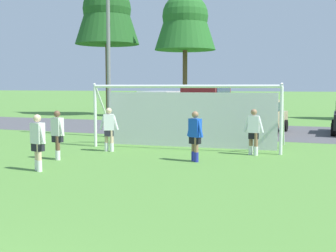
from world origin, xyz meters
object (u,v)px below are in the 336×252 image
at_px(player_midfield_center, 38,143).
at_px(player_winger_right, 195,136).
at_px(parked_car_slot_left, 207,107).
at_px(parked_car_slot_center_left, 263,116).
at_px(player_winger_left, 254,132).
at_px(street_lamp, 112,56).
at_px(soccer_goal, 188,115).
at_px(player_defender_far, 57,135).
at_px(parked_car_slot_far_left, 160,109).
at_px(player_striker_near, 109,130).

bearing_deg(player_midfield_center, player_winger_right, 41.25).
height_order(parked_car_slot_left, parked_car_slot_center_left, parked_car_slot_left).
height_order(player_winger_left, street_lamp, street_lamp).
distance_m(soccer_goal, street_lamp, 5.81).
xyz_separation_m(player_midfield_center, player_winger_right, (3.69, 3.24, 0.00)).
xyz_separation_m(player_winger_left, parked_car_slot_left, (-4.01, 7.54, 0.52)).
xyz_separation_m(player_defender_far, parked_car_slot_far_left, (-1.08, 11.49, 0.29)).
relative_size(player_striker_near, player_winger_left, 1.00).
bearing_deg(player_winger_right, parked_car_slot_left, 104.61).
height_order(parked_car_slot_center_left, street_lamp, street_lamp).
distance_m(player_midfield_center, parked_car_slot_center_left, 13.85).
bearing_deg(parked_car_slot_far_left, player_midfield_center, -82.44).
relative_size(soccer_goal, player_striker_near, 4.59).
xyz_separation_m(player_midfield_center, player_winger_left, (5.19, 5.33, 0.00)).
bearing_deg(player_striker_near, parked_car_slot_far_left, 100.80).
bearing_deg(street_lamp, parked_car_slot_far_left, 84.23).
xyz_separation_m(player_winger_right, parked_car_slot_far_left, (-5.47, 10.20, 0.29)).
xyz_separation_m(soccer_goal, player_defender_far, (-3.08, -4.35, -0.47)).
relative_size(player_midfield_center, player_winger_left, 1.00).
relative_size(player_winger_left, street_lamp, 0.22).
bearing_deg(soccer_goal, parked_car_slot_far_left, 120.23).
distance_m(soccer_goal, player_striker_near, 3.20).
height_order(soccer_goal, player_striker_near, soccer_goal).
bearing_deg(parked_car_slot_left, soccer_goal, -79.68).
distance_m(player_winger_right, parked_car_slot_left, 9.98).
bearing_deg(player_winger_left, parked_car_slot_center_left, 97.31).
distance_m(player_striker_near, parked_car_slot_far_left, 9.37).
distance_m(player_striker_near, player_midfield_center, 4.24).
height_order(player_winger_right, street_lamp, street_lamp).
distance_m(soccer_goal, player_winger_right, 3.36).
distance_m(player_defender_far, player_winger_left, 6.80).
height_order(player_winger_left, parked_car_slot_far_left, parked_car_slot_far_left).
height_order(player_striker_near, player_winger_right, same).
relative_size(player_striker_near, parked_car_slot_center_left, 0.38).
relative_size(player_defender_far, parked_car_slot_left, 0.33).
bearing_deg(parked_car_slot_left, player_defender_far, -99.78).
height_order(player_defender_far, parked_car_slot_far_left, parked_car_slot_far_left).
bearing_deg(parked_car_slot_left, player_winger_left, -62.01).
distance_m(parked_car_slot_far_left, street_lamp, 5.57).
xyz_separation_m(player_striker_near, parked_car_slot_center_left, (4.21, 8.97, 0.05)).
bearing_deg(player_winger_left, parked_car_slot_far_left, 130.71).
relative_size(player_winger_right, parked_car_slot_far_left, 0.35).
relative_size(player_winger_right, parked_car_slot_center_left, 0.38).
xyz_separation_m(player_defender_far, player_winger_left, (5.89, 3.39, 0.00)).
bearing_deg(player_midfield_center, parked_car_slot_far_left, 97.56).
bearing_deg(street_lamp, player_defender_far, -76.83).
xyz_separation_m(parked_car_slot_left, street_lamp, (-3.45, -4.25, 2.54)).
bearing_deg(player_defender_far, parked_car_slot_far_left, 95.35).
relative_size(player_midfield_center, parked_car_slot_far_left, 0.35).
xyz_separation_m(parked_car_slot_center_left, street_lamp, (-6.45, -4.58, 3.01)).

